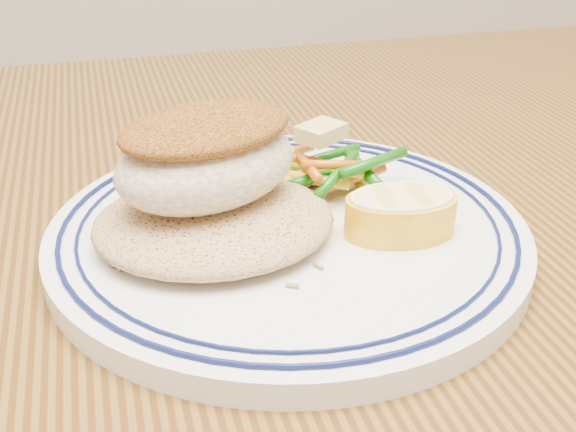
# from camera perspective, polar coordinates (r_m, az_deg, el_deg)

# --- Properties ---
(dining_table) EXTENTS (1.50, 0.90, 0.75)m
(dining_table) POSITION_cam_1_polar(r_m,az_deg,el_deg) (0.48, -1.26, -13.22)
(dining_table) COLOR #44290D
(dining_table) RESTS_ON ground
(plate) EXTENTS (0.28, 0.28, 0.02)m
(plate) POSITION_cam_1_polar(r_m,az_deg,el_deg) (0.43, 0.00, -1.25)
(plate) COLOR white
(plate) RESTS_ON dining_table
(rice_pilaf) EXTENTS (0.14, 0.12, 0.03)m
(rice_pilaf) POSITION_cam_1_polar(r_m,az_deg,el_deg) (0.41, -5.86, -0.03)
(rice_pilaf) COLOR #A78253
(rice_pilaf) RESTS_ON plate
(fish_fillet) EXTENTS (0.13, 0.11, 0.05)m
(fish_fillet) POSITION_cam_1_polar(r_m,az_deg,el_deg) (0.40, -6.48, 4.79)
(fish_fillet) COLOR beige
(fish_fillet) RESTS_ON rice_pilaf
(vegetable_pile) EXTENTS (0.11, 0.10, 0.03)m
(vegetable_pile) POSITION_cam_1_polar(r_m,az_deg,el_deg) (0.46, 2.48, 3.77)
(vegetable_pile) COLOR #12580B
(vegetable_pile) RESTS_ON plate
(butter_pat) EXTENTS (0.04, 0.03, 0.01)m
(butter_pat) POSITION_cam_1_polar(r_m,az_deg,el_deg) (0.46, 2.62, 6.64)
(butter_pat) COLOR #DDC46C
(butter_pat) RESTS_ON vegetable_pile
(lemon_wedge) EXTENTS (0.07, 0.07, 0.02)m
(lemon_wedge) POSITION_cam_1_polar(r_m,az_deg,el_deg) (0.41, 8.89, 0.30)
(lemon_wedge) COLOR yellow
(lemon_wedge) RESTS_ON plate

